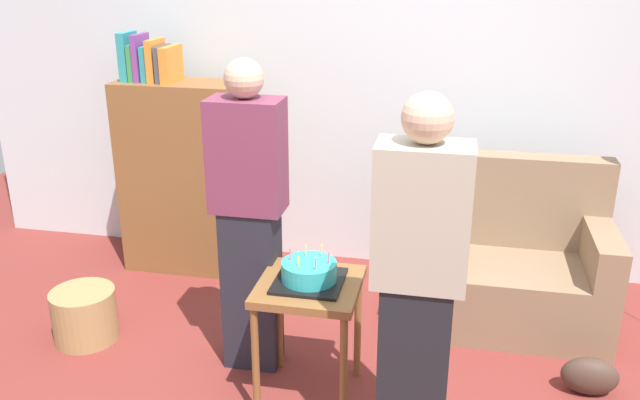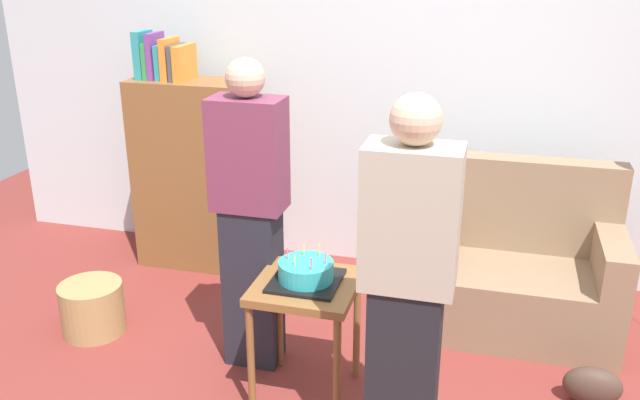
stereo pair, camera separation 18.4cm
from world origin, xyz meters
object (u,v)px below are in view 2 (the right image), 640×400
Objects in this scene: bookshelf at (194,170)px; person_blowing_candles at (251,217)px; birthday_cake at (306,273)px; person_holding_cake at (407,296)px; side_table at (306,300)px; wicker_basket at (92,308)px; couch at (519,271)px; handbag at (592,386)px.

person_blowing_candles is at bearing -52.04° from bookshelf.
person_holding_cake reaches higher than birthday_cake.
birthday_cake is 0.45m from person_blowing_candles.
wicker_basket is at bearing 169.91° from side_table.
birthday_cake is at bearing -10.09° from wicker_basket.
bookshelf is at bearing 172.58° from couch.
bookshelf reaches higher than handbag.
couch is 0.67× the size of person_holding_cake.
couch is 3.06× the size of wicker_basket.
wicker_basket is 1.29× the size of handbag.
side_table is at bearing -150.88° from birthday_cake.
side_table is at bearing -10.09° from wicker_basket.
person_holding_cake reaches higher than couch.
person_holding_cake is (-0.47, -1.38, 0.49)m from couch.
couch is 1.54m from person_holding_cake.
handbag is (1.73, 0.07, -0.73)m from person_blowing_candles.
person_blowing_candles and person_holding_cake have the same top height.
couch is at bearing -7.42° from bookshelf.
person_blowing_candles is 1.00× the size of person_holding_cake.
side_table reaches higher than handbag.
person_holding_cake is at bearing -140.86° from handbag.
side_table is 1.74× the size of wicker_basket.
person_holding_cake is at bearing -36.63° from side_table.
person_blowing_candles is 1.22m from wicker_basket.
birthday_cake is at bearing -135.24° from couch.
couch is 3.93× the size of handbag.
birthday_cake is 0.89× the size of wicker_basket.
wicker_basket is (-1.37, 0.24, -0.38)m from side_table.
side_table is at bearing -29.83° from person_blowing_candles.
person_blowing_candles is at bearing -150.64° from couch.
handbag is (0.37, -0.70, -0.24)m from couch.
couch reaches higher than handbag.
person_holding_cake reaches higher than wicker_basket.
birthday_cake is (0.00, 0.00, 0.15)m from side_table.
birthday_cake is 0.67m from person_holding_cake.
birthday_cake is at bearing 29.12° from side_table.
person_blowing_candles is 4.53× the size of wicker_basket.
wicker_basket is at bearing -162.44° from couch.
wicker_basket is at bearing 5.36° from person_holding_cake.
birthday_cake is (-1.00, -0.99, 0.34)m from couch.
bookshelf is 5.74× the size of handbag.
couch is 1.42m from side_table.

